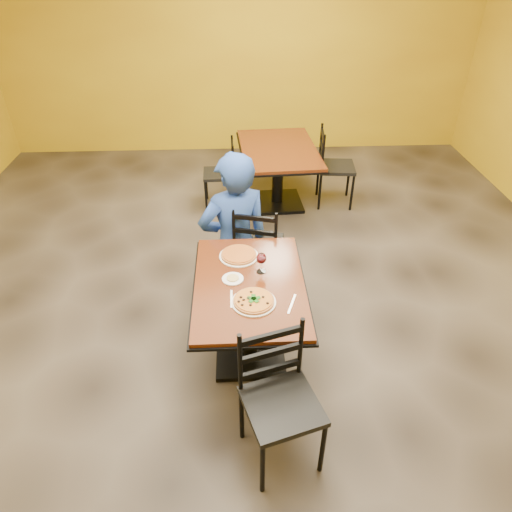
{
  "coord_description": "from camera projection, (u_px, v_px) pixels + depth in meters",
  "views": [
    {
      "loc": [
        -0.08,
        -3.13,
        2.82
      ],
      "look_at": [
        0.06,
        -0.3,
        0.85
      ],
      "focal_mm": 32.19,
      "sensor_mm": 36.0,
      "label": 1
    }
  ],
  "objects": [
    {
      "name": "table_main",
      "position": [
        250.0,
        303.0,
        3.46
      ],
      "size": [
        0.83,
        1.23,
        0.75
      ],
      "color": "#581C0D",
      "rests_on": "floor"
    },
    {
      "name": "wall_back",
      "position": [
        238.0,
        49.0,
        6.61
      ],
      "size": [
        7.0,
        0.01,
        3.0
      ],
      "primitive_type": "cube",
      "color": "gold",
      "rests_on": "ground"
    },
    {
      "name": "fork",
      "position": [
        232.0,
        299.0,
        3.2
      ],
      "size": [
        0.02,
        0.19,
        0.0
      ],
      "primitive_type": "cube",
      "rotation": [
        0.0,
        0.0,
        0.01
      ],
      "color": "silver",
      "rests_on": "table_main"
    },
    {
      "name": "chair_main_far",
      "position": [
        259.0,
        245.0,
        4.29
      ],
      "size": [
        0.5,
        0.5,
        0.92
      ],
      "primitive_type": null,
      "rotation": [
        0.0,
        0.0,
        2.89
      ],
      "color": "black",
      "rests_on": "floor"
    },
    {
      "name": "pizza_main",
      "position": [
        254.0,
        300.0,
        3.15
      ],
      "size": [
        0.28,
        0.28,
        0.02
      ],
      "primitive_type": "cylinder",
      "color": "maroon",
      "rests_on": "plate_main"
    },
    {
      "name": "chair_main_near",
      "position": [
        282.0,
        406.0,
        2.78
      ],
      "size": [
        0.55,
        0.55,
        0.97
      ],
      "primitive_type": null,
      "rotation": [
        0.0,
        0.0,
        0.3
      ],
      "color": "black",
      "rests_on": "floor"
    },
    {
      "name": "plate_main",
      "position": [
        254.0,
        302.0,
        3.16
      ],
      "size": [
        0.31,
        0.31,
        0.01
      ],
      "primitive_type": "cylinder",
      "color": "white",
      "rests_on": "table_main"
    },
    {
      "name": "chair_second_left",
      "position": [
        219.0,
        174.0,
        5.65
      ],
      "size": [
        0.39,
        0.39,
        0.85
      ],
      "primitive_type": null,
      "rotation": [
        0.0,
        0.0,
        -1.55
      ],
      "color": "black",
      "rests_on": "floor"
    },
    {
      "name": "diner",
      "position": [
        234.0,
        224.0,
        4.14
      ],
      "size": [
        0.77,
        0.62,
        1.38
      ],
      "primitive_type": "imported",
      "rotation": [
        0.0,
        0.0,
        3.45
      ],
      "color": "navy",
      "rests_on": "floor"
    },
    {
      "name": "knife",
      "position": [
        292.0,
        304.0,
        3.15
      ],
      "size": [
        0.08,
        0.2,
        0.0
      ],
      "primitive_type": "cube",
      "rotation": [
        0.0,
        0.0,
        -0.35
      ],
      "color": "silver",
      "rests_on": "table_main"
    },
    {
      "name": "table_second",
      "position": [
        278.0,
        162.0,
        5.6
      ],
      "size": [
        1.0,
        1.42,
        0.75
      ],
      "rotation": [
        0.0,
        0.0,
        0.06
      ],
      "color": "#581C0D",
      "rests_on": "floor"
    },
    {
      "name": "side_plate",
      "position": [
        233.0,
        279.0,
        3.38
      ],
      "size": [
        0.16,
        0.16,
        0.01
      ],
      "primitive_type": "cylinder",
      "color": "white",
      "rests_on": "table_main"
    },
    {
      "name": "chair_second_right",
      "position": [
        336.0,
        167.0,
        5.68
      ],
      "size": [
        0.48,
        0.48,
        0.97
      ],
      "primitive_type": null,
      "rotation": [
        0.0,
        0.0,
        1.47
      ],
      "color": "black",
      "rests_on": "floor"
    },
    {
      "name": "floor",
      "position": [
        248.0,
        314.0,
        4.18
      ],
      "size": [
        7.0,
        8.0,
        0.01
      ],
      "primitive_type": "cube",
      "color": "black",
      "rests_on": "ground"
    },
    {
      "name": "plate_far",
      "position": [
        239.0,
        256.0,
        3.62
      ],
      "size": [
        0.31,
        0.31,
        0.01
      ],
      "primitive_type": "cylinder",
      "color": "white",
      "rests_on": "table_main"
    },
    {
      "name": "dip",
      "position": [
        233.0,
        278.0,
        3.37
      ],
      "size": [
        0.09,
        0.09,
        0.01
      ],
      "primitive_type": "cylinder",
      "color": "tan",
      "rests_on": "side_plate"
    },
    {
      "name": "wine_glass",
      "position": [
        261.0,
        262.0,
        3.41
      ],
      "size": [
        0.08,
        0.08,
        0.18
      ],
      "primitive_type": null,
      "color": "white",
      "rests_on": "table_main"
    },
    {
      "name": "pizza_far",
      "position": [
        239.0,
        254.0,
        3.61
      ],
      "size": [
        0.28,
        0.28,
        0.02
      ],
      "primitive_type": "cylinder",
      "color": "#C68B26",
      "rests_on": "plate_far"
    }
  ]
}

